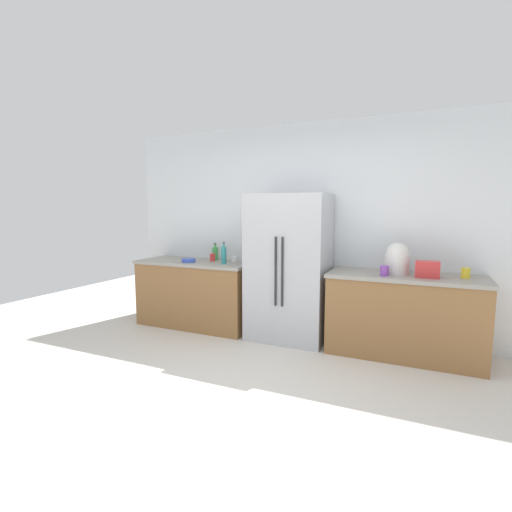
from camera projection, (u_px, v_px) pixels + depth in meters
ground_plane at (238, 399)px, 3.17m from camera, size 10.06×10.06×0.00m
kitchen_back_panel at (308, 230)px, 4.80m from camera, size 5.03×0.10×2.63m
counter_left at (197, 293)px, 5.15m from camera, size 1.59×0.68×0.88m
counter_right at (404, 315)px, 4.07m from camera, size 1.60×0.68×0.88m
refrigerator at (289, 268)px, 4.56m from camera, size 0.94×0.66×1.75m
toaster at (427, 269)px, 3.85m from camera, size 0.23×0.16×0.17m
rice_cooker at (397, 259)px, 4.07m from camera, size 0.26×0.26×0.34m
bottle_a at (224, 255)px, 4.83m from camera, size 0.07×0.07×0.28m
bottle_b at (215, 253)px, 5.20m from camera, size 0.08×0.08×0.23m
cup_a at (213, 257)px, 5.09m from camera, size 0.07×0.07×0.10m
cup_b at (384, 271)px, 3.95m from camera, size 0.09×0.09×0.11m
cup_c at (466, 273)px, 3.81m from camera, size 0.09×0.09×0.11m
cup_d at (234, 259)px, 5.01m from camera, size 0.08×0.08×0.07m
bowl_a at (189, 260)px, 4.99m from camera, size 0.18×0.18×0.05m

